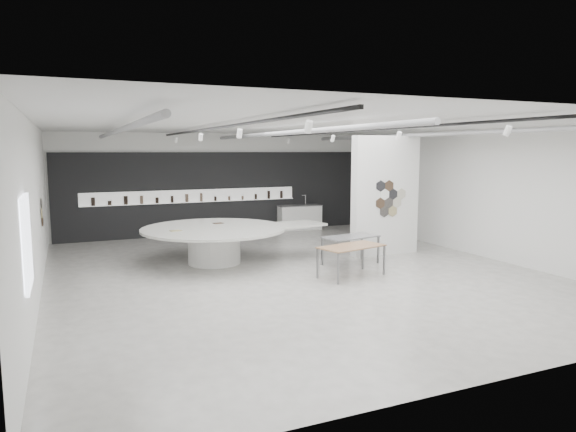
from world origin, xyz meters
name	(u,v)px	position (x,y,z in m)	size (l,w,h in m)	color
room	(290,193)	(-0.09, 0.00, 2.07)	(12.02, 14.02, 3.82)	#B7B4AD
back_wall_display	(217,193)	(-0.08, 6.93, 1.54)	(11.80, 0.27, 3.10)	black
partition_column	(385,196)	(3.50, 1.00, 1.80)	(2.20, 0.38, 3.60)	white
display_island	(217,240)	(-1.53, 1.82, 0.67)	(5.61, 4.65, 1.04)	white
sample_table_wood	(351,248)	(1.13, -1.04, 0.73)	(1.83, 1.21, 0.79)	#8B6748
sample_table_stone	(351,239)	(1.83, 0.18, 0.73)	(1.66, 1.04, 0.80)	slate
kitchen_counter	(300,217)	(3.21, 6.54, 0.50)	(1.78, 0.79, 1.37)	white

